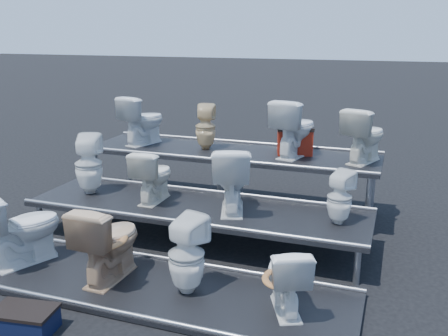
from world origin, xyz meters
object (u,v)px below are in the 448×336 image
(toilet_3, at_px, (286,277))
(toilet_7, at_px, (340,198))
(toilet_4, at_px, (89,164))
(red_crate, at_px, (295,141))
(toilet_2, at_px, (187,255))
(toilet_6, at_px, (232,178))
(toilet_8, at_px, (143,120))
(toilet_9, at_px, (206,127))
(toilet_11, at_px, (365,135))
(toilet_0, at_px, (23,227))
(toilet_10, at_px, (295,128))
(toilet_1, at_px, (109,241))
(step_stool, at_px, (25,322))
(toilet_5, at_px, (153,175))

(toilet_3, distance_m, toilet_7, 1.39)
(toilet_4, height_order, red_crate, toilet_4)
(toilet_2, bearing_deg, red_crate, -84.01)
(toilet_6, relative_size, toilet_8, 1.07)
(toilet_9, xyz_separation_m, red_crate, (1.28, 0.17, -0.16))
(toilet_3, height_order, toilet_8, toilet_8)
(toilet_11, bearing_deg, toilet_3, 102.11)
(toilet_7, distance_m, toilet_9, 2.51)
(toilet_3, xyz_separation_m, toilet_4, (-2.94, 1.30, 0.46))
(toilet_0, relative_size, toilet_10, 1.05)
(toilet_6, height_order, toilet_11, toilet_11)
(toilet_6, relative_size, toilet_9, 1.21)
(toilet_11, bearing_deg, toilet_8, 21.53)
(toilet_2, height_order, toilet_10, toilet_10)
(toilet_6, relative_size, toilet_11, 1.10)
(toilet_0, xyz_separation_m, toilet_1, (1.08, 0.00, -0.01))
(toilet_2, bearing_deg, toilet_4, -18.23)
(toilet_6, distance_m, toilet_11, 1.94)
(toilet_9, bearing_deg, toilet_8, -14.41)
(toilet_0, distance_m, toilet_1, 1.08)
(toilet_8, bearing_deg, toilet_7, 174.02)
(toilet_3, distance_m, toilet_8, 3.93)
(toilet_3, height_order, toilet_9, toilet_9)
(toilet_11, distance_m, red_crate, 0.99)
(toilet_7, distance_m, toilet_11, 1.38)
(toilet_2, xyz_separation_m, step_stool, (-1.10, -1.01, -0.36))
(toilet_6, bearing_deg, step_stool, 46.69)
(step_stool, bearing_deg, red_crate, 59.54)
(toilet_2, bearing_deg, step_stool, 57.80)
(toilet_6, height_order, toilet_8, toilet_8)
(toilet_7, bearing_deg, toilet_1, 53.63)
(toilet_3, bearing_deg, toilet_2, -24.21)
(toilet_4, xyz_separation_m, toilet_9, (1.13, 1.30, 0.34))
(toilet_4, bearing_deg, toilet_9, -152.12)
(toilet_11, bearing_deg, red_crate, 11.45)
(toilet_3, relative_size, toilet_7, 1.08)
(toilet_7, xyz_separation_m, red_crate, (-0.82, 1.47, 0.27))
(toilet_11, bearing_deg, toilet_9, 21.53)
(toilet_5, height_order, toilet_7, toilet_5)
(toilet_8, bearing_deg, toilet_4, 101.71)
(toilet_1, distance_m, toilet_11, 3.54)
(toilet_5, relative_size, toilet_11, 0.92)
(toilet_10, distance_m, red_crate, 0.28)
(toilet_3, xyz_separation_m, toilet_10, (-0.49, 2.60, 0.87))
(toilet_4, height_order, step_stool, toilet_4)
(toilet_10, distance_m, step_stool, 4.11)
(toilet_1, height_order, toilet_2, toilet_1)
(toilet_8, bearing_deg, red_crate, -159.16)
(red_crate, bearing_deg, toilet_5, -150.58)
(toilet_9, bearing_deg, toilet_4, 34.51)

